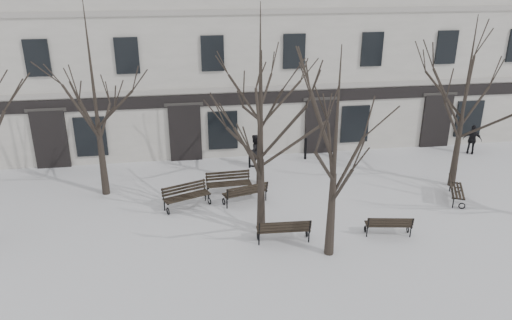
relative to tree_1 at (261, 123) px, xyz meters
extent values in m
plane|color=silver|center=(0.85, -0.39, -4.23)|extent=(100.00, 100.00, 0.00)
cube|color=beige|center=(0.85, 12.61, 1.27)|extent=(40.00, 10.00, 11.00)
cube|color=#A29C94|center=(0.85, 7.58, -0.63)|extent=(40.00, 0.12, 0.25)
cube|color=#A29C94|center=(0.85, 7.58, 3.07)|extent=(40.00, 0.12, 0.25)
cube|color=black|center=(0.85, 7.57, -1.13)|extent=(40.00, 0.10, 0.60)
cube|color=black|center=(-9.15, 7.55, -2.78)|extent=(1.60, 0.22, 2.90)
cube|color=#2D2B28|center=(-9.15, 7.51, -1.28)|extent=(1.90, 0.08, 0.18)
cube|color=black|center=(-7.25, 7.56, -2.73)|extent=(1.50, 0.14, 2.00)
cube|color=black|center=(-2.65, 7.55, -2.78)|extent=(1.60, 0.22, 2.90)
cube|color=#2D2B28|center=(-2.65, 7.51, -1.28)|extent=(1.90, 0.08, 0.18)
cube|color=black|center=(-0.75, 7.56, -2.73)|extent=(1.50, 0.14, 2.00)
cube|color=black|center=(4.35, 7.55, -2.78)|extent=(1.60, 0.22, 2.90)
cube|color=#2D2B28|center=(4.35, 7.51, -1.28)|extent=(1.90, 0.08, 0.18)
cube|color=black|center=(6.25, 7.56, -2.73)|extent=(1.50, 0.14, 2.00)
cube|color=black|center=(10.85, 7.55, -2.78)|extent=(1.60, 0.22, 2.90)
cube|color=#2D2B28|center=(10.85, 7.51, -1.28)|extent=(1.90, 0.08, 0.18)
cube|color=black|center=(12.75, 7.56, -2.73)|extent=(1.50, 0.14, 2.00)
cube|color=black|center=(-9.15, 7.56, 1.17)|extent=(1.10, 0.14, 1.70)
cube|color=black|center=(-5.15, 7.56, 1.17)|extent=(1.10, 0.14, 1.70)
cube|color=black|center=(-1.15, 7.56, 1.17)|extent=(1.10, 0.14, 1.70)
cube|color=black|center=(2.85, 7.56, 1.17)|extent=(1.10, 0.14, 1.70)
cube|color=black|center=(6.85, 7.56, 1.17)|extent=(1.10, 0.14, 1.70)
cube|color=black|center=(10.85, 7.56, 1.17)|extent=(1.10, 0.14, 1.70)
cone|color=black|center=(0.00, 0.00, -2.81)|extent=(0.34, 0.34, 2.84)
cone|color=black|center=(2.06, -2.10, -2.71)|extent=(0.34, 0.34, 3.04)
cone|color=black|center=(-6.24, 4.06, -2.51)|extent=(0.34, 0.34, 3.44)
cone|color=black|center=(0.61, 4.09, -2.54)|extent=(0.34, 0.34, 3.37)
cone|color=black|center=(9.22, 2.57, -2.64)|extent=(0.34, 0.34, 3.17)
torus|color=black|center=(-3.53, 1.66, -4.07)|extent=(0.16, 0.31, 0.31)
cylinder|color=black|center=(-3.67, 2.02, -3.98)|extent=(0.05, 0.05, 0.49)
cube|color=black|center=(-3.60, 1.84, -3.74)|extent=(0.27, 0.57, 0.05)
torus|color=black|center=(-1.82, 2.32, -4.07)|extent=(0.16, 0.31, 0.31)
cylinder|color=black|center=(-1.97, 2.69, -3.98)|extent=(0.05, 0.05, 0.49)
cube|color=black|center=(-1.89, 2.50, -3.74)|extent=(0.27, 0.57, 0.05)
cube|color=black|center=(-2.66, 1.95, -3.72)|extent=(1.84, 0.80, 0.04)
cube|color=black|center=(-2.72, 2.09, -3.72)|extent=(1.84, 0.80, 0.04)
cube|color=black|center=(-2.77, 2.23, -3.72)|extent=(1.84, 0.80, 0.04)
cube|color=black|center=(-2.83, 2.37, -3.72)|extent=(1.84, 0.80, 0.04)
cube|color=black|center=(-2.84, 2.41, -3.58)|extent=(1.82, 0.74, 0.10)
cube|color=black|center=(-2.85, 2.43, -3.45)|extent=(1.82, 0.74, 0.10)
cube|color=black|center=(-2.86, 2.46, -3.32)|extent=(1.82, 0.74, 0.10)
cylinder|color=black|center=(-3.70, 2.10, -3.53)|extent=(0.10, 0.16, 0.54)
cylinder|color=black|center=(-2.00, 2.77, -3.53)|extent=(0.10, 0.16, 0.54)
torus|color=black|center=(1.57, -0.89, -4.08)|extent=(0.07, 0.31, 0.31)
cylinder|color=black|center=(1.55, -1.28, -3.98)|extent=(0.05, 0.05, 0.48)
cube|color=black|center=(1.56, -1.08, -3.74)|extent=(0.08, 0.59, 0.05)
torus|color=black|center=(-0.25, -0.81, -4.08)|extent=(0.07, 0.31, 0.31)
cylinder|color=black|center=(-0.27, -1.19, -3.98)|extent=(0.05, 0.05, 0.48)
cube|color=black|center=(-0.26, -1.00, -3.74)|extent=(0.08, 0.59, 0.05)
cube|color=black|center=(0.66, -0.81, -3.72)|extent=(1.93, 0.18, 0.04)
cube|color=black|center=(0.66, -0.96, -3.72)|extent=(1.93, 0.18, 0.04)
cube|color=black|center=(0.65, -1.11, -3.72)|extent=(1.93, 0.18, 0.04)
cube|color=black|center=(0.64, -1.26, -3.72)|extent=(1.93, 0.18, 0.04)
cube|color=black|center=(0.64, -1.30, -3.58)|extent=(1.93, 0.12, 0.10)
cube|color=black|center=(0.64, -1.32, -3.45)|extent=(1.93, 0.12, 0.10)
cube|color=black|center=(0.64, -1.35, -3.32)|extent=(1.93, 0.12, 0.10)
cylinder|color=black|center=(1.55, -1.36, -3.53)|extent=(0.05, 0.16, 0.53)
cylinder|color=black|center=(-0.27, -1.28, -3.53)|extent=(0.05, 0.16, 0.53)
torus|color=black|center=(5.41, -1.15, -4.09)|extent=(0.09, 0.28, 0.27)
cylinder|color=black|center=(5.36, -1.49, -4.01)|extent=(0.05, 0.05, 0.42)
cube|color=black|center=(5.39, -1.32, -3.80)|extent=(0.13, 0.52, 0.05)
torus|color=black|center=(3.83, -0.89, -4.09)|extent=(0.09, 0.28, 0.27)
cylinder|color=black|center=(3.78, -1.23, -4.01)|extent=(0.05, 0.05, 0.42)
cube|color=black|center=(3.81, -1.06, -3.80)|extent=(0.13, 0.52, 0.05)
cube|color=black|center=(4.63, -0.99, -3.78)|extent=(1.69, 0.36, 0.03)
cube|color=black|center=(4.61, -1.12, -3.78)|extent=(1.69, 0.36, 0.03)
cube|color=black|center=(4.59, -1.25, -3.78)|extent=(1.69, 0.36, 0.03)
cube|color=black|center=(4.57, -1.38, -3.78)|extent=(1.69, 0.36, 0.03)
cube|color=black|center=(4.56, -1.41, -3.66)|extent=(1.68, 0.31, 0.08)
cube|color=black|center=(4.56, -1.43, -3.55)|extent=(1.68, 0.31, 0.08)
cube|color=black|center=(4.55, -1.45, -3.43)|extent=(1.68, 0.31, 0.08)
cylinder|color=black|center=(5.35, -1.56, -3.61)|extent=(0.06, 0.14, 0.47)
cylinder|color=black|center=(3.77, -1.30, -3.61)|extent=(0.06, 0.14, 0.47)
torus|color=black|center=(-1.82, 2.92, -4.07)|extent=(0.07, 0.32, 0.31)
cylinder|color=black|center=(-1.84, 3.31, -3.98)|extent=(0.05, 0.05, 0.49)
cube|color=black|center=(-1.83, 3.12, -3.74)|extent=(0.08, 0.60, 0.05)
torus|color=black|center=(0.02, 3.02, -4.07)|extent=(0.07, 0.32, 0.31)
cylinder|color=black|center=(0.00, 3.41, -3.98)|extent=(0.05, 0.05, 0.49)
cube|color=black|center=(0.01, 3.21, -3.74)|extent=(0.08, 0.60, 0.05)
cube|color=black|center=(-0.90, 2.93, -3.72)|extent=(1.96, 0.20, 0.04)
cube|color=black|center=(-0.91, 3.08, -3.72)|extent=(1.96, 0.20, 0.04)
cube|color=black|center=(-0.91, 3.23, -3.72)|extent=(1.96, 0.20, 0.04)
cube|color=black|center=(-0.92, 3.38, -3.72)|extent=(1.96, 0.20, 0.04)
cube|color=black|center=(-0.92, 3.42, -3.57)|extent=(1.95, 0.14, 0.10)
cube|color=black|center=(-0.92, 3.45, -3.44)|extent=(1.95, 0.14, 0.10)
cube|color=black|center=(-0.93, 3.47, -3.31)|extent=(1.95, 0.14, 0.10)
cylinder|color=black|center=(-1.85, 3.40, -3.52)|extent=(0.05, 0.16, 0.54)
cylinder|color=black|center=(0.00, 3.49, -3.52)|extent=(0.05, 0.16, 0.54)
torus|color=black|center=(0.48, 2.66, -4.08)|extent=(0.13, 0.31, 0.30)
cylinder|color=black|center=(0.58, 2.30, -3.99)|extent=(0.05, 0.05, 0.47)
cube|color=black|center=(0.53, 2.48, -3.76)|extent=(0.21, 0.57, 0.05)
torus|color=black|center=(-1.23, 2.18, -4.08)|extent=(0.13, 0.31, 0.30)
cylinder|color=black|center=(-1.13, 1.82, -3.99)|extent=(0.05, 0.05, 0.47)
cube|color=black|center=(-1.18, 2.00, -3.76)|extent=(0.21, 0.57, 0.05)
cube|color=black|center=(-0.38, 2.46, -3.74)|extent=(1.83, 0.60, 0.04)
cube|color=black|center=(-0.35, 2.32, -3.74)|extent=(1.83, 0.60, 0.04)
cube|color=black|center=(-0.31, 2.18, -3.74)|extent=(1.83, 0.60, 0.04)
cube|color=black|center=(-0.27, 2.04, -3.74)|extent=(1.83, 0.60, 0.04)
cube|color=black|center=(-0.26, 2.00, -3.60)|extent=(1.82, 0.54, 0.09)
cube|color=black|center=(-0.25, 1.98, -3.47)|extent=(1.82, 0.54, 0.09)
cube|color=black|center=(-0.24, 1.96, -3.35)|extent=(1.82, 0.54, 0.09)
cylinder|color=black|center=(0.60, 2.22, -3.55)|extent=(0.08, 0.16, 0.52)
cylinder|color=black|center=(-1.10, 1.74, -3.55)|extent=(0.08, 0.16, 0.52)
torus|color=black|center=(8.45, 0.33, -4.09)|extent=(0.28, 0.16, 0.28)
cylinder|color=black|center=(8.13, 0.47, -4.01)|extent=(0.05, 0.05, 0.44)
cube|color=black|center=(8.29, 0.40, -3.79)|extent=(0.50, 0.26, 0.05)
torus|color=black|center=(9.13, 1.83, -4.09)|extent=(0.28, 0.16, 0.28)
cylinder|color=black|center=(8.81, 1.97, -4.01)|extent=(0.05, 0.05, 0.44)
cube|color=black|center=(8.97, 1.90, -3.79)|extent=(0.50, 0.26, 0.05)
cube|color=black|center=(8.82, 1.06, -3.77)|extent=(0.80, 1.62, 0.03)
cube|color=black|center=(8.70, 1.12, -3.77)|extent=(0.80, 1.62, 0.03)
cube|color=black|center=(8.58, 1.17, -3.77)|extent=(0.80, 1.62, 0.03)
cube|color=black|center=(8.45, 1.23, -3.77)|extent=(0.80, 1.62, 0.03)
cube|color=black|center=(8.42, 1.24, -3.65)|extent=(0.75, 1.60, 0.09)
cube|color=black|center=(8.40, 1.25, -3.53)|extent=(0.75, 1.60, 0.09)
cube|color=black|center=(8.38, 1.26, -3.41)|extent=(0.75, 1.60, 0.09)
cylinder|color=black|center=(8.06, 0.50, -3.60)|extent=(0.14, 0.09, 0.48)
cylinder|color=black|center=(8.74, 2.00, -3.60)|extent=(0.14, 0.09, 0.48)
cylinder|color=black|center=(0.41, 6.04, -3.78)|extent=(0.11, 0.11, 0.89)
sphere|color=black|center=(0.41, 6.04, -3.32)|extent=(0.12, 0.12, 0.12)
cylinder|color=black|center=(3.40, 6.72, -3.70)|extent=(0.13, 0.13, 1.06)
sphere|color=black|center=(3.40, 6.72, -3.14)|extent=(0.15, 0.15, 0.15)
imported|color=black|center=(0.68, 6.22, -4.23)|extent=(0.97, 0.89, 1.63)
imported|color=black|center=(12.24, 6.13, -4.23)|extent=(0.99, 0.83, 1.58)
camera|label=1|loc=(-2.72, -16.54, 5.31)|focal=35.00mm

